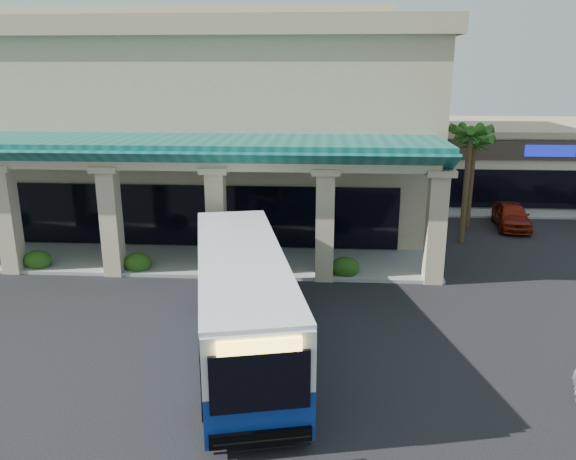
# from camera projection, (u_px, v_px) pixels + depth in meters

# --- Properties ---
(ground) EXTENTS (110.00, 110.00, 0.00)m
(ground) POSITION_uv_depth(u_px,v_px,m) (278.00, 334.00, 18.81)
(ground) COLOR black
(main_building) EXTENTS (30.80, 14.80, 11.35)m
(main_building) POSITION_uv_depth(u_px,v_px,m) (166.00, 120.00, 33.12)
(main_building) COLOR #BFAE89
(main_building) RESTS_ON ground
(arcade) EXTENTS (30.00, 6.20, 5.70)m
(arcade) POSITION_uv_depth(u_px,v_px,m) (113.00, 201.00, 25.07)
(arcade) COLOR #0E5651
(arcade) RESTS_ON ground
(strip_mall) EXTENTS (22.50, 12.50, 4.90)m
(strip_mall) POSITION_uv_depth(u_px,v_px,m) (558.00, 158.00, 39.98)
(strip_mall) COLOR beige
(strip_mall) RESTS_ON ground
(palm_0) EXTENTS (2.40, 2.40, 6.60)m
(palm_0) POSITION_uv_depth(u_px,v_px,m) (467.00, 179.00, 27.89)
(palm_0) COLOR #214F15
(palm_0) RESTS_ON ground
(palm_1) EXTENTS (2.40, 2.40, 5.80)m
(palm_1) POSITION_uv_depth(u_px,v_px,m) (471.00, 176.00, 30.82)
(palm_1) COLOR #214F15
(palm_1) RESTS_ON ground
(broadleaf_tree) EXTENTS (2.60, 2.60, 4.81)m
(broadleaf_tree) POSITION_uv_depth(u_px,v_px,m) (420.00, 169.00, 35.88)
(broadleaf_tree) COLOR #1F4710
(broadleaf_tree) RESTS_ON ground
(transit_bus) EXTENTS (5.05, 11.59, 3.15)m
(transit_bus) POSITION_uv_depth(u_px,v_px,m) (242.00, 301.00, 17.48)
(transit_bus) COLOR navy
(transit_bus) RESTS_ON ground
(car_silver) EXTENTS (2.17, 4.36, 1.43)m
(car_silver) POSITION_uv_depth(u_px,v_px,m) (511.00, 215.00, 31.23)
(car_silver) COLOR maroon
(car_silver) RESTS_ON ground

